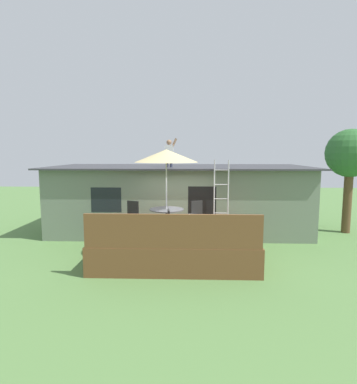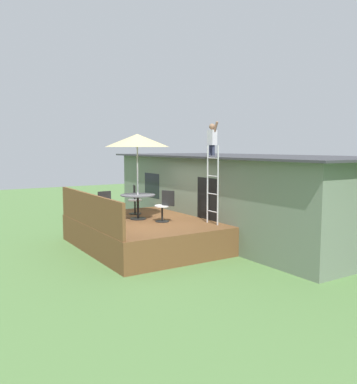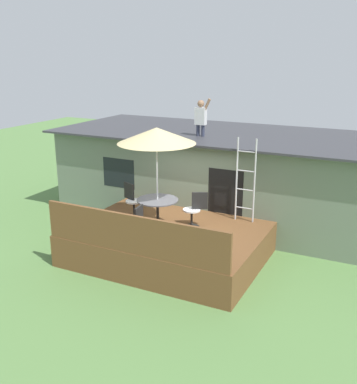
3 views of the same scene
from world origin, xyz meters
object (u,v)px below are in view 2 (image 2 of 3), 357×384
(patio_chair_left, at_px, (135,200))
(patio_chair_near, at_px, (109,207))
(patio_umbrella, at_px, (137,141))
(person_figure, at_px, (212,137))
(patio_table, at_px, (138,200))
(patio_chair_right, at_px, (164,206))
(step_ladder, at_px, (213,185))

(patio_chair_left, bearing_deg, patio_chair_near, -30.00)
(patio_umbrella, relative_size, person_figure, 2.29)
(patio_table, distance_m, patio_umbrella, 1.76)
(patio_chair_right, relative_size, patio_chair_near, 1.00)
(patio_chair_left, height_order, patio_chair_right, same)
(patio_umbrella, bearing_deg, patio_chair_left, 159.10)
(patio_table, relative_size, patio_chair_near, 1.13)
(person_figure, bearing_deg, patio_chair_left, -110.25)
(step_ladder, bearing_deg, patio_chair_right, -134.20)
(step_ladder, distance_m, patio_chair_right, 1.54)
(patio_chair_right, height_order, patio_chair_near, same)
(patio_chair_left, bearing_deg, patio_umbrella, -0.00)
(patio_umbrella, distance_m, patio_chair_left, 2.17)
(patio_table, bearing_deg, patio_umbrella, -26.57)
(patio_umbrella, distance_m, patio_chair_near, 2.14)
(patio_table, relative_size, step_ladder, 0.47)
(patio_chair_right, bearing_deg, step_ladder, -162.55)
(patio_table, height_order, patio_chair_right, patio_chair_right)
(patio_table, xyz_separation_m, patio_umbrella, (0.00, -0.00, 1.76))
(patio_chair_near, bearing_deg, patio_chair_left, 32.03)
(patio_chair_near, bearing_deg, step_ladder, -41.52)
(step_ladder, distance_m, patio_chair_near, 3.02)
(step_ladder, distance_m, patio_chair_left, 3.04)
(person_figure, relative_size, patio_chair_near, 1.21)
(patio_umbrella, xyz_separation_m, step_ladder, (1.79, 1.44, -1.25))
(person_figure, bearing_deg, patio_umbrella, -88.21)
(patio_umbrella, xyz_separation_m, patio_chair_near, (0.12, -0.99, -1.89))
(step_ladder, bearing_deg, patio_table, -141.15)
(person_figure, bearing_deg, patio_chair_right, -69.16)
(person_figure, distance_m, patio_chair_near, 4.32)
(patio_table, height_order, patio_chair_near, patio_chair_near)
(person_figure, xyz_separation_m, patio_chair_near, (0.21, -3.80, -2.03))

